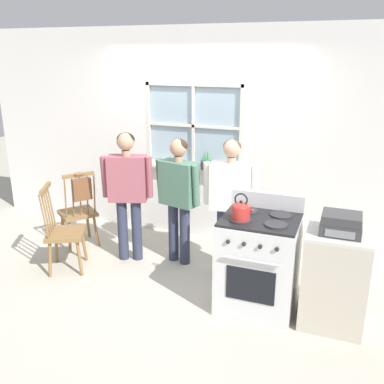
# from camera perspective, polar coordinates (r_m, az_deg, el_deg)

# --- Properties ---
(ground_plane) EXTENTS (16.00, 16.00, 0.00)m
(ground_plane) POSITION_cam_1_polar(r_m,az_deg,el_deg) (4.73, -4.63, -12.13)
(ground_plane) COLOR #B2AD9E
(wall_back) EXTENTS (6.40, 0.16, 2.70)m
(wall_back) POSITION_cam_1_polar(r_m,az_deg,el_deg) (5.48, 1.38, 7.17)
(wall_back) COLOR white
(wall_back) RESTS_ON ground_plane
(chair_by_window) EXTENTS (0.57, 0.58, 1.00)m
(chair_by_window) POSITION_cam_1_polar(r_m,az_deg,el_deg) (5.61, -14.93, -2.72)
(chair_by_window) COLOR olive
(chair_by_window) RESTS_ON ground_plane
(chair_near_wall) EXTENTS (0.54, 0.55, 1.00)m
(chair_near_wall) POSITION_cam_1_polar(r_m,az_deg,el_deg) (5.04, -16.75, -5.24)
(chair_near_wall) COLOR olive
(chair_near_wall) RESTS_ON ground_plane
(person_elderly_left) EXTENTS (0.59, 0.34, 1.53)m
(person_elderly_left) POSITION_cam_1_polar(r_m,az_deg,el_deg) (4.96, -8.59, 0.92)
(person_elderly_left) COLOR #2D3347
(person_elderly_left) RESTS_ON ground_plane
(person_teen_center) EXTENTS (0.59, 0.31, 1.48)m
(person_teen_center) POSITION_cam_1_polar(r_m,az_deg,el_deg) (4.85, -1.79, 0.23)
(person_teen_center) COLOR #2D3347
(person_teen_center) RESTS_ON ground_plane
(person_adult_right) EXTENTS (0.60, 0.26, 1.51)m
(person_adult_right) POSITION_cam_1_polar(r_m,az_deg,el_deg) (4.67, 5.15, -0.30)
(person_adult_right) COLOR #2D3347
(person_adult_right) RESTS_ON ground_plane
(stove) EXTENTS (0.72, 0.68, 1.08)m
(stove) POSITION_cam_1_polar(r_m,az_deg,el_deg) (4.18, 8.87, -9.19)
(stove) COLOR silver
(stove) RESTS_ON ground_plane
(kettle) EXTENTS (0.21, 0.17, 0.25)m
(kettle) POSITION_cam_1_polar(r_m,az_deg,el_deg) (3.87, 6.52, -2.43)
(kettle) COLOR red
(kettle) RESTS_ON stove
(potted_plant) EXTENTS (0.14, 0.14, 0.25)m
(potted_plant) POSITION_cam_1_polar(r_m,az_deg,el_deg) (5.43, 1.91, 3.84)
(potted_plant) COLOR #42474C
(potted_plant) RESTS_ON wall_back
(handbag) EXTENTS (0.25, 0.25, 0.31)m
(handbag) POSITION_cam_1_polar(r_m,az_deg,el_deg) (5.27, -14.50, 0.44)
(handbag) COLOR brown
(handbag) RESTS_ON chair_by_window
(side_counter) EXTENTS (0.55, 0.50, 0.90)m
(side_counter) POSITION_cam_1_polar(r_m,az_deg,el_deg) (4.10, 18.49, -10.93)
(side_counter) COLOR beige
(side_counter) RESTS_ON ground_plane
(stereo) EXTENTS (0.34, 0.29, 0.18)m
(stereo) POSITION_cam_1_polar(r_m,az_deg,el_deg) (3.86, 19.26, -4.05)
(stereo) COLOR #38383A
(stereo) RESTS_ON side_counter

